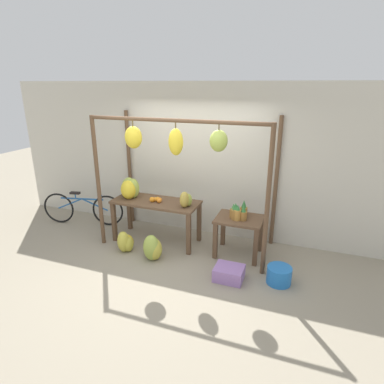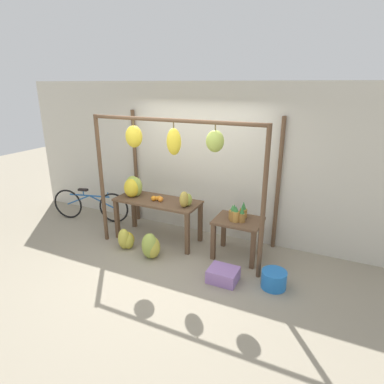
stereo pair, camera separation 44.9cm
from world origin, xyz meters
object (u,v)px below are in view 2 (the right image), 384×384
Objects in this scene: orange_pile at (158,199)px; parked_bicycle at (90,205)px; blue_bucket at (274,279)px; papaya_pile at (186,200)px; banana_pile_ground_right at (151,246)px; banana_pile_on_table at (133,187)px; pineapple_cluster at (237,213)px; banana_pile_ground_left at (126,240)px; fruit_crate_white at (223,275)px.

parked_bicycle is at bearing 174.22° from orange_pile.
blue_bucket is 1.27× the size of papaya_pile.
orange_pile reaches higher than banana_pile_ground_right.
banana_pile_on_table is 1.17× the size of blue_bucket.
papaya_pile reaches higher than pineapple_cluster.
banana_pile_on_table reaches higher than banana_pile_ground_left.
orange_pile is 1.82m from fruit_crate_white.
banana_pile_on_table reaches higher than fruit_crate_white.
orange_pile reaches higher than fruit_crate_white.
banana_pile_ground_left is 1.34× the size of papaya_pile.
blue_bucket is 0.21× the size of parked_bicycle.
papaya_pile is (-1.64, 0.54, 0.77)m from blue_bucket.
blue_bucket is (2.03, 0.02, -0.07)m from banana_pile_ground_right.
blue_bucket reaches higher than fruit_crate_white.
pineapple_cluster reaches higher than banana_pile_ground_left.
pineapple_cluster is 1.22× the size of papaya_pile.
pineapple_cluster is at bearing 1.30° from orange_pile.
banana_pile_ground_right is at bearing -21.08° from parked_bicycle.
parked_bicycle reaches higher than fruit_crate_white.
blue_bucket is (2.77, -0.60, -0.82)m from banana_pile_on_table.
banana_pile_ground_right is at bearing -179.39° from blue_bucket.
blue_bucket is at bearing -0.99° from banana_pile_ground_left.
banana_pile_ground_right is 1.03× the size of fruit_crate_white.
blue_bucket is (0.76, -0.59, -0.65)m from pineapple_cluster.
papaya_pile is at bearing -3.30° from banana_pile_on_table.
banana_pile_ground_right reaches higher than banana_pile_ground_left.
fruit_crate_white is 0.72m from blue_bucket.
banana_pile_on_table reaches higher than parked_bicycle.
banana_pile_ground_right is (0.55, -0.07, 0.04)m from banana_pile_ground_left.
banana_pile_ground_left is 1.58m from parked_bicycle.
parked_bicycle is (-1.96, 0.76, 0.14)m from banana_pile_ground_right.
orange_pile is at bearing -178.70° from pineapple_cluster.
orange_pile is at bearing 54.60° from banana_pile_ground_left.
pineapple_cluster is at bearing -2.60° from parked_bicycle.
banana_pile_on_table is 1.21× the size of pineapple_cluster.
banana_pile_on_table is at bearing 159.74° from fruit_crate_white.
banana_pile_ground_right is 1.56× the size of papaya_pile.
papaya_pile reaches higher than blue_bucket.
orange_pile is 1.46m from pineapple_cluster.
fruit_crate_white is at bearing -25.23° from orange_pile.
banana_pile_ground_left is 1.05× the size of blue_bucket.
banana_pile_ground_left is at bearing -152.15° from papaya_pile.
banana_pile_ground_left is at bearing -71.31° from banana_pile_on_table.
orange_pile is 0.91m from banana_pile_ground_left.
parked_bicycle is at bearing 164.80° from fruit_crate_white.
papaya_pile is at bearing -1.59° from orange_pile.
parked_bicycle is (-3.29, 0.89, 0.24)m from fruit_crate_white.
banana_pile_on_table is 1.22m from banana_pile_ground_right.
blue_bucket is 4.06m from parked_bicycle.
banana_pile_ground_right is at bearing -72.02° from orange_pile.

